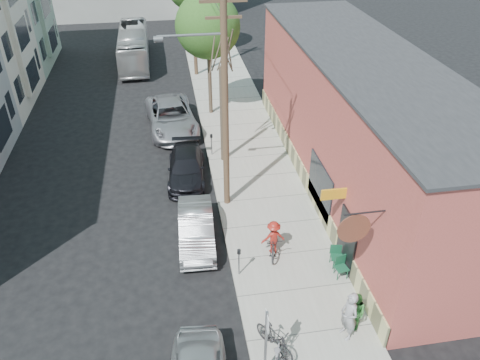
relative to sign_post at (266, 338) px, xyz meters
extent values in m
plane|color=black|center=(-2.35, 5.23, -1.83)|extent=(120.00, 120.00, 0.00)
cube|color=#99988D|center=(1.90, 16.23, -1.76)|extent=(4.50, 58.00, 0.15)
cube|color=#A7453E|center=(6.65, 10.23, 1.42)|extent=(5.00, 20.00, 6.50)
cube|color=#2B2B2D|center=(6.65, 10.23, 4.72)|extent=(5.20, 20.20, 0.12)
cube|color=#C1BA78|center=(4.13, 10.23, -1.28)|extent=(0.10, 20.00, 1.10)
cube|color=black|center=(4.12, 4.23, -0.53)|extent=(0.10, 1.60, 2.60)
cube|color=black|center=(4.12, 7.73, -0.23)|extent=(0.08, 3.00, 2.20)
cylinder|color=brown|center=(3.20, 2.03, 2.07)|extent=(1.10, 0.06, 1.10)
cube|color=orange|center=(3.65, 5.03, 1.27)|extent=(1.00, 0.08, 0.45)
cube|color=beige|center=(-11.60, 23.23, 2.67)|extent=(1.10, 3.20, 7.00)
cube|color=#90A38A|center=(-14.35, 31.23, 2.67)|extent=(6.00, 8.00, 9.00)
cube|color=#90A38A|center=(-11.60, 31.23, 2.67)|extent=(1.10, 3.20, 7.00)
cube|color=slate|center=(0.00, 0.00, -0.28)|extent=(0.07, 0.07, 2.80)
cube|color=silver|center=(0.00, 0.00, 0.72)|extent=(0.02, 0.45, 0.60)
cylinder|color=slate|center=(-0.10, 4.39, -1.13)|extent=(0.06, 0.06, 1.10)
cylinder|color=black|center=(-0.10, 4.39, -0.53)|extent=(0.14, 0.14, 0.18)
cylinder|color=slate|center=(-0.10, 13.81, -1.13)|extent=(0.06, 0.06, 1.10)
cylinder|color=black|center=(-0.10, 13.81, -0.53)|extent=(0.14, 0.14, 0.18)
cylinder|color=#503A28|center=(0.10, 9.19, 3.32)|extent=(0.28, 0.28, 10.00)
cube|color=#503A28|center=(0.10, 9.19, 7.52)|extent=(1.80, 0.12, 0.12)
cube|color=#503A28|center=(0.10, 9.19, 6.92)|extent=(1.40, 0.10, 0.10)
cylinder|color=slate|center=(-2.40, 9.19, 6.22)|extent=(0.35, 0.24, 0.24)
cylinder|color=#503A28|center=(0.10, 26.35, 3.32)|extent=(0.28, 0.28, 10.00)
cylinder|color=#44392C|center=(0.45, 13.18, 0.95)|extent=(0.24, 0.24, 5.26)
cylinder|color=#44392C|center=(0.45, 19.25, 0.94)|extent=(0.24, 0.24, 5.25)
sphere|color=#2F5A1F|center=(0.45, 19.25, 3.89)|extent=(3.87, 3.87, 3.87)
cylinder|color=#44392C|center=(0.45, 31.64, 0.98)|extent=(0.24, 0.24, 5.33)
imported|color=gray|center=(3.01, 0.93, -0.72)|extent=(0.61, 0.79, 1.93)
imported|color=#307933|center=(3.39, 1.25, -0.93)|extent=(0.73, 0.84, 1.50)
imported|color=maroon|center=(1.49, 5.45, -0.92)|extent=(1.02, 0.63, 1.52)
imported|color=black|center=(1.49, 5.45, -1.16)|extent=(1.08, 2.07, 1.04)
imported|color=black|center=(0.48, 0.78, -1.16)|extent=(1.31, 1.74, 1.04)
imported|color=#999CA1|center=(-1.55, 6.79, -1.14)|extent=(1.64, 4.25, 1.38)
imported|color=black|center=(-1.63, 11.81, -1.18)|extent=(2.17, 4.64, 1.31)
imported|color=#98989F|center=(-2.15, 17.54, -1.00)|extent=(3.32, 6.20, 1.66)
imported|color=silver|center=(-4.67, 30.28, -0.49)|extent=(2.39, 9.70, 2.69)
camera|label=1|loc=(-2.21, -8.70, 11.50)|focal=35.00mm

